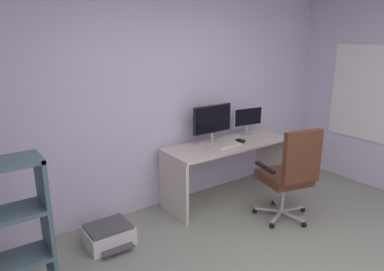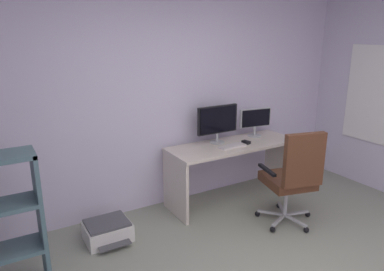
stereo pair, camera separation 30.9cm
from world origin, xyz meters
TOP-DOWN VIEW (x-y plane):
  - wall_back at (0.00, 2.29)m, footprint 5.24×0.10m
  - window_pane at (2.61, 1.11)m, footprint 0.01×1.15m
  - window_frame at (2.61, 1.11)m, footprint 0.02×1.23m
  - desk at (0.76, 1.88)m, footprint 1.63×0.58m
  - monitor_main at (0.62, 2.02)m, footprint 0.55×0.18m
  - monitor_secondary at (1.21, 2.02)m, footprint 0.44×0.18m
  - keyboard at (0.67, 1.79)m, footprint 0.35×0.15m
  - computer_mouse at (0.90, 1.81)m, footprint 0.08×0.11m
  - office_chair at (0.92, 1.04)m, footprint 0.63×0.64m
  - printer at (-0.87, 1.78)m, footprint 0.44×0.45m

SIDE VIEW (x-z plane):
  - printer at x=-0.87m, z-range 0.00..0.20m
  - desk at x=0.76m, z-range 0.18..0.92m
  - office_chair at x=0.92m, z-range 0.05..1.13m
  - keyboard at x=0.67m, z-range 0.73..0.75m
  - computer_mouse at x=0.90m, z-range 0.73..0.77m
  - monitor_secondary at x=1.21m, z-range 0.77..1.14m
  - monitor_main at x=0.62m, z-range 0.78..1.24m
  - window_pane at x=2.61m, z-range 0.67..1.84m
  - window_frame at x=2.61m, z-range 0.63..1.88m
  - wall_back at x=0.00m, z-range 0.00..2.53m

